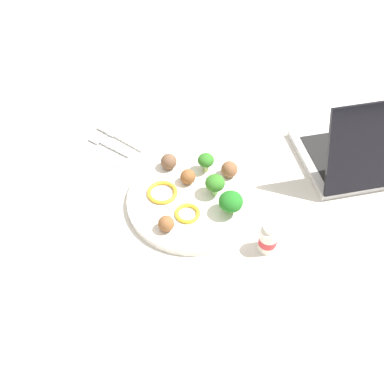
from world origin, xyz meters
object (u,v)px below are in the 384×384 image
object	(u,v)px
yogurt_bottle	(268,239)
fork	(108,145)
broccoli_floret_near_rim	(206,161)
broccoli_floret_front_left	(231,202)
knife	(118,137)
laptop	(376,151)
pepper_ring_back_right	(162,192)
plate	(192,201)
napkin	(116,143)
meatball_front_right	(188,177)
meatball_back_right	(166,224)
meatball_near_rim	(169,162)
broccoli_floret_back_left	(215,183)
meatball_far_rim	(229,169)
pepper_ring_mid_left	(188,213)

from	to	relation	value
yogurt_bottle	fork	bearing A→B (deg)	-0.11
broccoli_floret_near_rim	broccoli_floret_front_left	size ratio (longest dim) A/B	0.88
knife	laptop	world-z (taller)	laptop
broccoli_floret_near_rim	pepper_ring_back_right	size ratio (longest dim) A/B	0.71
plate	laptop	bearing A→B (deg)	-123.49
napkin	laptop	size ratio (longest dim) A/B	0.44
broccoli_floret_front_left	laptop	xyz separation A→B (m)	(-0.16, -0.34, -0.01)
napkin	laptop	bearing A→B (deg)	-145.99
meatball_front_right	meatball_back_right	bearing A→B (deg)	111.78
fork	napkin	bearing A→B (deg)	-109.59
broccoli_floret_front_left	meatball_near_rim	bearing A→B (deg)	-4.81
broccoli_floret_back_left	meatball_far_rim	size ratio (longest dim) A/B	1.36
broccoli_floret_back_left	laptop	size ratio (longest dim) A/B	0.13
pepper_ring_mid_left	fork	size ratio (longest dim) A/B	0.44
meatball_front_right	pepper_ring_back_right	xyz separation A→B (m)	(0.02, 0.06, -0.01)
pepper_ring_back_right	laptop	bearing A→B (deg)	-127.01
meatball_back_right	meatball_far_rim	xyz separation A→B (m)	(-0.01, -0.20, 0.00)
plate	broccoli_floret_front_left	distance (m)	0.10
broccoli_floret_back_left	napkin	size ratio (longest dim) A/B	0.30
broccoli_floret_near_rim	knife	world-z (taller)	broccoli_floret_near_rim
broccoli_floret_front_left	fork	distance (m)	0.36
napkin	knife	size ratio (longest dim) A/B	1.17
pepper_ring_mid_left	napkin	world-z (taller)	pepper_ring_mid_left
meatball_back_right	knife	bearing A→B (deg)	-26.04
broccoli_floret_front_left	meatball_front_right	world-z (taller)	broccoli_floret_front_left
meatball_far_rim	pepper_ring_back_right	world-z (taller)	meatball_far_rim
plate	pepper_ring_back_right	world-z (taller)	pepper_ring_back_right
pepper_ring_back_right	napkin	xyz separation A→B (m)	(0.21, -0.06, -0.02)
broccoli_floret_back_left	napkin	distance (m)	0.29
fork	yogurt_bottle	size ratio (longest dim) A/B	1.78
broccoli_floret_front_left	napkin	xyz separation A→B (m)	(0.35, -0.00, -0.05)
meatball_front_right	napkin	world-z (taller)	meatball_front_right
meatball_far_rim	yogurt_bottle	world-z (taller)	yogurt_bottle
meatball_back_right	napkin	world-z (taller)	meatball_back_right
broccoli_floret_front_left	plate	bearing A→B (deg)	14.52
laptop	napkin	bearing A→B (deg)	34.01
broccoli_floret_front_left	meatball_far_rim	distance (m)	0.11
plate	meatball_far_rim	xyz separation A→B (m)	(-0.02, -0.11, 0.03)
meatball_near_rim	meatball_back_right	xyz separation A→B (m)	(-0.11, 0.13, -0.00)
meatball_back_right	knife	size ratio (longest dim) A/B	0.23
pepper_ring_back_right	meatball_near_rim	bearing A→B (deg)	-58.26
laptop	broccoli_floret_back_left	bearing A→B (deg)	56.58
meatball_far_rim	yogurt_bottle	xyz separation A→B (m)	(-0.17, 0.10, -0.00)
meatball_front_right	knife	bearing A→B (deg)	-2.90
broccoli_floret_front_left	pepper_ring_back_right	world-z (taller)	broccoli_floret_front_left
plate	yogurt_bottle	world-z (taller)	yogurt_bottle
meatball_far_rim	napkin	xyz separation A→B (m)	(0.28, 0.08, -0.03)
pepper_ring_back_right	yogurt_bottle	bearing A→B (deg)	-171.60
plate	meatball_near_rim	xyz separation A→B (m)	(0.10, -0.04, 0.03)
napkin	knife	xyz separation A→B (m)	(0.01, -0.02, 0.00)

